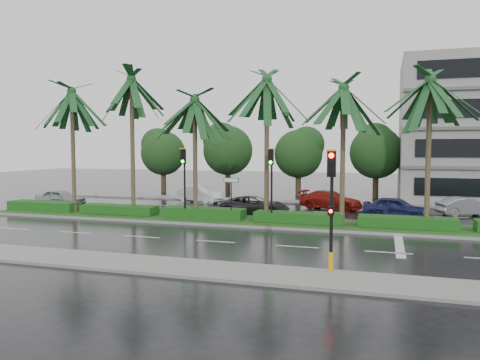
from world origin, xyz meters
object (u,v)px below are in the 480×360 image
(car_silver, at_px, (61,198))
(car_blue, at_px, (396,208))
(signal_near, at_px, (331,205))
(car_darkgrey, at_px, (255,206))
(street_sign, at_px, (231,188))
(car_grey, at_px, (466,206))
(car_red, at_px, (331,200))
(signal_median_left, at_px, (184,173))
(car_white, at_px, (200,194))

(car_silver, xyz_separation_m, car_blue, (24.50, 1.32, 0.03))
(signal_near, xyz_separation_m, car_silver, (-22.00, 13.39, -1.84))
(signal_near, xyz_separation_m, car_darkgrey, (-6.50, 13.39, -1.86))
(street_sign, xyz_separation_m, car_grey, (14.00, 7.57, -1.50))
(signal_near, bearing_deg, car_red, 96.28)
(car_grey, bearing_deg, signal_median_left, 91.10)
(car_white, bearing_deg, car_darkgrey, -115.07)
(car_darkgrey, bearing_deg, car_silver, 84.02)
(car_blue, relative_size, car_grey, 1.08)
(street_sign, height_order, car_grey, street_sign)
(car_white, bearing_deg, car_red, -78.25)
(car_red, bearing_deg, car_silver, 116.43)
(signal_median_left, height_order, car_blue, signal_median_left)
(signal_median_left, height_order, car_darkgrey, signal_median_left)
(car_silver, bearing_deg, car_blue, -88.18)
(car_red, bearing_deg, signal_near, -160.73)
(car_white, bearing_deg, street_sign, -130.31)
(signal_median_left, bearing_deg, car_grey, 24.52)
(car_silver, bearing_deg, car_red, -77.81)
(signal_median_left, bearing_deg, car_darkgrey, 46.62)
(car_blue, bearing_deg, car_darkgrey, 107.49)
(car_blue, bearing_deg, car_silver, 102.26)
(street_sign, xyz_separation_m, car_white, (-5.89, 9.44, -1.45))
(street_sign, xyz_separation_m, car_red, (5.00, 8.30, -1.45))
(signal_near, height_order, signal_median_left, signal_median_left)
(signal_near, distance_m, signal_median_left, 13.93)
(signal_median_left, distance_m, car_silver, 12.77)
(car_silver, xyz_separation_m, car_white, (9.11, 5.92, 0.01))
(car_silver, relative_size, car_blue, 0.95)
(car_darkgrey, distance_m, car_grey, 14.09)
(signal_median_left, distance_m, car_blue, 13.66)
(street_sign, distance_m, car_grey, 15.99)
(signal_median_left, height_order, street_sign, signal_median_left)
(car_blue, bearing_deg, car_grey, -49.51)
(signal_near, relative_size, street_sign, 1.68)
(street_sign, height_order, car_silver, street_sign)
(signal_median_left, distance_m, car_darkgrey, 5.61)
(car_darkgrey, bearing_deg, street_sign, 165.93)
(car_white, xyz_separation_m, car_grey, (19.89, -1.86, -0.06))
(car_grey, bearing_deg, car_white, 61.23)
(car_white, xyz_separation_m, car_darkgrey, (6.39, -5.91, -0.03))
(car_blue, bearing_deg, car_red, 61.60)
(signal_median_left, bearing_deg, car_red, 46.67)
(car_red, bearing_deg, car_grey, -81.64)
(signal_median_left, distance_m, car_red, 11.89)
(signal_median_left, xyz_separation_m, car_grey, (17.00, 7.75, -2.38))
(car_white, distance_m, car_grey, 19.98)
(car_blue, distance_m, car_grey, 5.27)
(car_blue, bearing_deg, street_sign, 126.17)
(street_sign, relative_size, car_darkgrey, 0.56)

